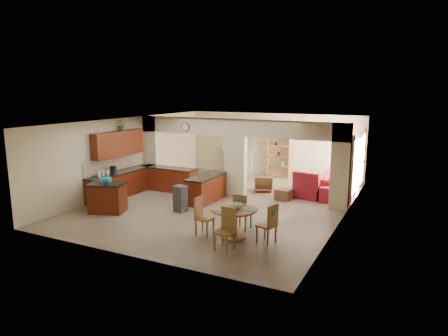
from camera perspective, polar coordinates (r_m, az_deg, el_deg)
The scene contains 39 objects.
floor at distance 13.79m, azimuth -0.14°, elevation -4.95°, with size 10.00×10.00×0.00m, color #7D6E57.
ceiling at distance 13.29m, azimuth -0.15°, elevation 6.73°, with size 10.00×10.00×0.00m, color white.
wall_back at distance 18.02m, azimuth 7.00°, elevation 3.31°, with size 8.00×8.00×0.00m, color #C9BA93.
wall_front at distance 9.38m, azimuth -14.00°, elevation -4.12°, with size 8.00×8.00×0.00m, color #C9BA93.
wall_left at distance 15.65m, azimuth -13.37°, elevation 1.92°, with size 10.00×10.00×0.00m, color #C9BA93.
wall_right at distance 12.24m, azimuth 16.84°, elevation -0.74°, with size 10.00×10.00×0.00m, color #C9BA93.
partition_left_pier at distance 16.24m, azimuth -10.30°, elevation 2.37°, with size 0.60×0.25×2.80m, color #C9BA93.
partition_center_pier at distance 14.41m, azimuth 1.64°, elevation 0.24°, with size 0.80×0.25×2.20m, color #C9BA93.
partition_right_pier at distance 13.26m, azimuth 16.31°, elevation 0.17°, with size 0.60×0.25×2.80m, color #C9BA93.
partition_header at distance 14.21m, azimuth 1.67°, elevation 5.79°, with size 8.00×0.25×0.60m, color #C9BA93.
kitchen_counter at distance 15.17m, azimuth -11.66°, elevation -1.88°, with size 2.52×3.29×1.48m.
upper_cabinets at distance 14.86m, azimuth -14.89°, elevation 3.41°, with size 0.35×2.40×0.90m, color #460A08.
peninsula at distance 13.84m, azimuth -2.58°, elevation -2.94°, with size 0.70×1.85×0.91m.
wall_clock at distance 15.04m, azimuth -5.55°, elevation 5.84°, with size 0.34×0.34×0.03m, color #482518.
rug at distance 15.21m, azimuth 7.48°, elevation -3.50°, with size 1.60×1.30×0.01m, color #995637.
fireplace at distance 18.58m, azimuth 2.12°, elevation 1.16°, with size 1.60×0.35×1.20m.
shelving_unit at distance 17.82m, azimuth 7.83°, elevation 1.57°, with size 1.00×0.32×1.80m, color olive.
window_a at distance 14.52m, azimuth 18.24°, elevation 0.17°, with size 0.02×0.90×1.90m, color white.
window_b at distance 16.18m, azimuth 19.13°, elevation 1.18°, with size 0.02×0.90×1.90m, color white.
glazed_door at distance 15.37m, azimuth 18.68°, elevation 0.15°, with size 0.02×0.70×2.10m, color white.
drape_a_left at distance 13.94m, azimuth 17.71°, elevation -0.23°, with size 0.10×0.28×2.30m, color #3F1919.
drape_a_right at distance 15.11m, azimuth 18.43°, elevation 0.56°, with size 0.10×0.28×2.30m, color #3F1919.
drape_b_left at distance 15.60m, azimuth 18.69°, elevation 0.86°, with size 0.10×0.28×2.30m, color #3F1919.
drape_b_right at distance 16.77m, azimuth 19.27°, elevation 1.50°, with size 0.10×0.28×2.30m, color #3F1919.
ceiling_fan at distance 15.55m, azimuth 9.86°, elevation 6.31°, with size 1.00×1.00×0.10m, color white.
kitchen_island at distance 13.15m, azimuth -16.29°, elevation -4.07°, with size 1.27×1.07×0.94m.
teal_bowl at distance 13.01m, azimuth -16.51°, elevation -1.75°, with size 0.36×0.36×0.17m, color teal.
trash_can at distance 12.77m, azimuth -6.25°, elevation -4.52°, with size 0.37×0.31×0.77m, color #2F2F32.
dining_table at distance 10.39m, azimuth 1.44°, elevation -7.31°, with size 1.19×1.19×0.81m.
fruit_bowl at distance 10.26m, azimuth 1.74°, elevation -5.43°, with size 0.30×0.30×0.16m, color #79A623.
sofa at distance 15.24m, azimuth 15.83°, elevation -2.32°, with size 1.04×2.65×0.77m, color maroon.
chaise at distance 14.67m, azimuth 11.89°, elevation -3.42°, with size 0.97×0.80×0.39m, color maroon.
armchair at distance 15.30m, azimuth 5.72°, elevation -2.19°, with size 0.67×0.68×0.62m, color maroon.
ottoman at distance 14.28m, azimuth 8.54°, elevation -3.73°, with size 0.52×0.52×0.38m, color maroon.
plant at distance 14.96m, azimuth -14.44°, elevation 5.95°, with size 0.34×0.30×0.38m, color #174612.
chair_north at distance 11.02m, azimuth 2.50°, elevation -6.09°, with size 0.44×0.44×1.02m.
chair_east at distance 10.12m, azimuth 6.50°, elevation -7.73°, with size 0.52×0.52×1.02m.
chair_south at distance 9.73m, azimuth 0.34°, elevation -8.44°, with size 0.47×0.47×1.02m.
chair_west at distance 10.71m, azimuth -3.18°, elevation -6.61°, with size 0.43×0.43×1.02m.
Camera 1 is at (5.94, -11.85, 3.80)m, focal length 32.00 mm.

